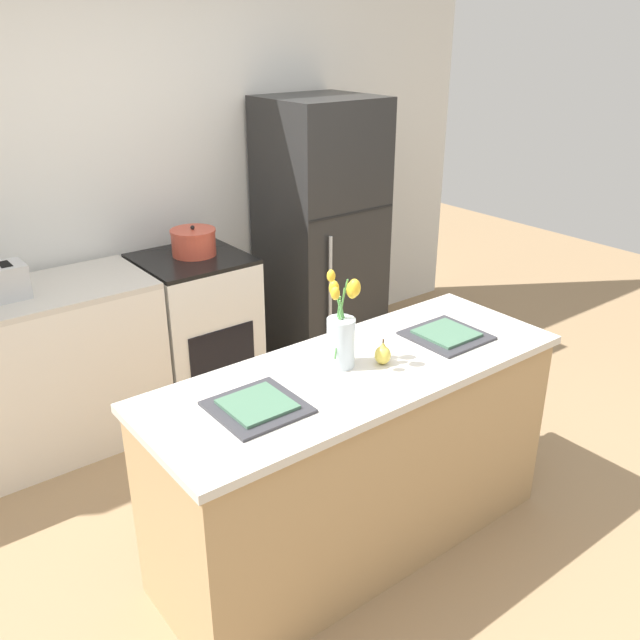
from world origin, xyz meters
The scene contains 10 objects.
ground_plane centered at (0.00, 0.00, 0.00)m, with size 10.00×10.00×0.00m, color #997A56.
back_wall centered at (0.00, 2.00, 1.35)m, with size 5.20×0.08×2.70m.
kitchen_island centered at (0.00, 0.00, 0.44)m, with size 1.80×0.66×0.89m.
stove_range centered at (0.10, 1.60, 0.46)m, with size 0.60×0.61×0.91m.
refrigerator centered at (1.05, 1.60, 0.87)m, with size 0.68×0.67×1.75m.
flower_vase centered at (-0.04, 0.06, 1.03)m, with size 0.17×0.14×0.41m.
pear_figurine centered at (0.10, -0.04, 0.93)m, with size 0.07×0.07×0.11m.
plate_setting_left centered at (-0.49, -0.02, 0.90)m, with size 0.31×0.31×0.02m.
plate_setting_right centered at (0.49, -0.02, 0.90)m, with size 0.31×0.31×0.02m.
cooking_pot centered at (0.14, 1.62, 0.99)m, with size 0.26×0.26×0.18m.
Camera 1 is at (-1.60, -1.81, 2.15)m, focal length 38.00 mm.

